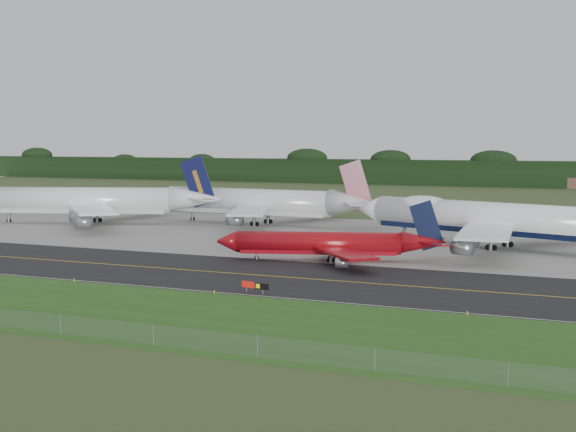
# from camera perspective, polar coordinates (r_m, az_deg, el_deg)

# --- Properties ---
(ground) EXTENTS (600.00, 600.00, 0.00)m
(ground) POSITION_cam_1_polar(r_m,az_deg,el_deg) (130.04, -0.23, -4.05)
(ground) COLOR #314620
(ground) RESTS_ON ground
(grass_verge) EXTENTS (400.00, 30.00, 0.01)m
(grass_verge) POSITION_cam_1_polar(r_m,az_deg,el_deg) (99.52, -8.38, -7.01)
(grass_verge) COLOR #275819
(grass_verge) RESTS_ON ground
(taxiway) EXTENTS (400.00, 32.00, 0.02)m
(taxiway) POSITION_cam_1_polar(r_m,az_deg,el_deg) (126.43, -0.95, -4.31)
(taxiway) COLOR black
(taxiway) RESTS_ON ground
(apron) EXTENTS (400.00, 78.00, 0.01)m
(apron) POSITION_cam_1_polar(r_m,az_deg,el_deg) (177.50, 6.37, -1.57)
(apron) COLOR gray
(apron) RESTS_ON ground
(taxiway_centreline) EXTENTS (400.00, 0.40, 0.00)m
(taxiway_centreline) POSITION_cam_1_polar(r_m,az_deg,el_deg) (126.43, -0.95, -4.30)
(taxiway_centreline) COLOR gold
(taxiway_centreline) RESTS_ON taxiway
(taxiway_edge_line) EXTENTS (400.00, 0.25, 0.00)m
(taxiway_edge_line) POSITION_cam_1_polar(r_m,az_deg,el_deg) (112.71, -4.21, -5.50)
(taxiway_edge_line) COLOR silver
(taxiway_edge_line) RESTS_ON taxiway
(perimeter_fence) EXTENTS (320.00, 0.10, 320.00)m
(perimeter_fence) POSITION_cam_1_polar(r_m,az_deg,el_deg) (88.77, -12.84, -7.87)
(perimeter_fence) COLOR slate
(perimeter_fence) RESTS_ON ground
(horizon_treeline) EXTENTS (700.00, 25.00, 12.00)m
(horizon_treeline) POSITION_cam_1_polar(r_m,az_deg,el_deg) (395.03, 15.89, 2.83)
(horizon_treeline) COLOR black
(horizon_treeline) RESTS_ON ground
(jet_ba_747) EXTENTS (66.56, 53.65, 17.23)m
(jet_ba_747) POSITION_cam_1_polar(r_m,az_deg,el_deg) (164.46, 14.40, -0.19)
(jet_ba_747) COLOR white
(jet_ba_747) RESTS_ON ground
(jet_red_737) EXTENTS (39.97, 31.80, 11.01)m
(jet_red_737) POSITION_cam_1_polar(r_m,az_deg,el_deg) (142.73, 3.08, -1.98)
(jet_red_737) COLOR maroon
(jet_red_737) RESTS_ON ground
(jet_navy_gold) EXTENTS (66.66, 56.55, 17.62)m
(jet_navy_gold) POSITION_cam_1_polar(r_m,az_deg,el_deg) (212.89, -13.79, 1.02)
(jet_navy_gold) COLOR white
(jet_navy_gold) RESTS_ON ground
(jet_star_tail) EXTENTS (64.18, 53.57, 16.92)m
(jet_star_tail) POSITION_cam_1_polar(r_m,az_deg,el_deg) (204.14, -1.97, 0.95)
(jet_star_tail) COLOR silver
(jet_star_tail) RESTS_ON ground
(taxiway_sign) EXTENTS (4.60, 1.22, 1.56)m
(taxiway_sign) POSITION_cam_1_polar(r_m,az_deg,el_deg) (112.36, -2.37, -4.97)
(taxiway_sign) COLOR slate
(taxiway_sign) RESTS_ON ground
(edge_marker_left) EXTENTS (0.16, 0.16, 0.50)m
(edge_marker_left) POSITION_cam_1_polar(r_m,az_deg,el_deg) (125.79, -14.96, -4.43)
(edge_marker_left) COLOR yellow
(edge_marker_left) RESTS_ON ground
(edge_marker_center) EXTENTS (0.16, 0.16, 0.50)m
(edge_marker_center) POSITION_cam_1_polar(r_m,az_deg,el_deg) (112.63, -5.26, -5.40)
(edge_marker_center) COLOR yellow
(edge_marker_center) RESTS_ON ground
(edge_marker_right) EXTENTS (0.16, 0.16, 0.50)m
(edge_marker_right) POSITION_cam_1_polar(r_m,az_deg,el_deg) (100.94, 12.63, -6.76)
(edge_marker_right) COLOR yellow
(edge_marker_right) RESTS_ON ground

